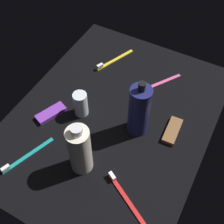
{
  "coord_description": "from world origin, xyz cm",
  "views": [
    {
      "loc": [
        -51.87,
        -28.1,
        79.86
      ],
      "look_at": [
        0.0,
        0.0,
        3.0
      ],
      "focal_mm": 46.87,
      "sensor_mm": 36.0,
      "label": 1
    }
  ],
  "objects_px": {
    "toothbrush_red": "(124,195)",
    "toothbrush_pink": "(158,84)",
    "snack_bar_brown": "(172,131)",
    "bodywash_bottle": "(80,150)",
    "toothbrush_yellow": "(113,60)",
    "toothbrush_teal": "(25,157)",
    "deodorant_stick": "(81,104)",
    "snack_bar_purple": "(51,113)",
    "lotion_bottle": "(139,110)"
  },
  "relations": [
    {
      "from": "bodywash_bottle",
      "to": "snack_bar_purple",
      "type": "height_order",
      "value": "bodywash_bottle"
    },
    {
      "from": "toothbrush_yellow",
      "to": "toothbrush_teal",
      "type": "xyz_separation_m",
      "value": [
        -0.51,
        0.03,
        0.0
      ]
    },
    {
      "from": "deodorant_stick",
      "to": "toothbrush_red",
      "type": "relative_size",
      "value": 0.56
    },
    {
      "from": "toothbrush_teal",
      "to": "toothbrush_red",
      "type": "bearing_deg",
      "value": -83.43
    },
    {
      "from": "snack_bar_purple",
      "to": "snack_bar_brown",
      "type": "distance_m",
      "value": 0.41
    },
    {
      "from": "bodywash_bottle",
      "to": "lotion_bottle",
      "type": "bearing_deg",
      "value": -23.35
    },
    {
      "from": "bodywash_bottle",
      "to": "toothbrush_yellow",
      "type": "xyz_separation_m",
      "value": [
        0.44,
        0.14,
        -0.08
      ]
    },
    {
      "from": "bodywash_bottle",
      "to": "toothbrush_pink",
      "type": "xyz_separation_m",
      "value": [
        0.41,
        -0.07,
        -0.08
      ]
    },
    {
      "from": "bodywash_bottle",
      "to": "deodorant_stick",
      "type": "bearing_deg",
      "value": 32.59
    },
    {
      "from": "toothbrush_yellow",
      "to": "snack_bar_purple",
      "type": "distance_m",
      "value": 0.34
    },
    {
      "from": "toothbrush_teal",
      "to": "snack_bar_brown",
      "type": "height_order",
      "value": "toothbrush_teal"
    },
    {
      "from": "lotion_bottle",
      "to": "toothbrush_pink",
      "type": "xyz_separation_m",
      "value": [
        0.21,
        0.02,
        -0.09
      ]
    },
    {
      "from": "toothbrush_yellow",
      "to": "snack_bar_brown",
      "type": "height_order",
      "value": "toothbrush_yellow"
    },
    {
      "from": "snack_bar_brown",
      "to": "toothbrush_pink",
      "type": "bearing_deg",
      "value": 32.93
    },
    {
      "from": "toothbrush_yellow",
      "to": "lotion_bottle",
      "type": "bearing_deg",
      "value": -137.43
    },
    {
      "from": "deodorant_stick",
      "to": "toothbrush_pink",
      "type": "relative_size",
      "value": 0.59
    },
    {
      "from": "toothbrush_yellow",
      "to": "toothbrush_teal",
      "type": "height_order",
      "value": "same"
    },
    {
      "from": "toothbrush_red",
      "to": "snack_bar_purple",
      "type": "relative_size",
      "value": 1.57
    },
    {
      "from": "toothbrush_teal",
      "to": "toothbrush_red",
      "type": "distance_m",
      "value": 0.32
    },
    {
      "from": "toothbrush_red",
      "to": "snack_bar_purple",
      "type": "height_order",
      "value": "toothbrush_red"
    },
    {
      "from": "toothbrush_yellow",
      "to": "snack_bar_brown",
      "type": "xyz_separation_m",
      "value": [
        -0.2,
        -0.33,
        0.0
      ]
    },
    {
      "from": "bodywash_bottle",
      "to": "snack_bar_brown",
      "type": "relative_size",
      "value": 1.9
    },
    {
      "from": "toothbrush_yellow",
      "to": "snack_bar_purple",
      "type": "xyz_separation_m",
      "value": [
        -0.33,
        0.06,
        0.0
      ]
    },
    {
      "from": "lotion_bottle",
      "to": "toothbrush_yellow",
      "type": "xyz_separation_m",
      "value": [
        0.24,
        0.22,
        -0.09
      ]
    },
    {
      "from": "bodywash_bottle",
      "to": "deodorant_stick",
      "type": "height_order",
      "value": "bodywash_bottle"
    },
    {
      "from": "toothbrush_teal",
      "to": "toothbrush_red",
      "type": "relative_size",
      "value": 1.06
    },
    {
      "from": "bodywash_bottle",
      "to": "snack_bar_purple",
      "type": "relative_size",
      "value": 1.9
    },
    {
      "from": "snack_bar_purple",
      "to": "toothbrush_yellow",
      "type": "bearing_deg",
      "value": 12.36
    },
    {
      "from": "toothbrush_pink",
      "to": "snack_bar_brown",
      "type": "bearing_deg",
      "value": -143.94
    },
    {
      "from": "toothbrush_teal",
      "to": "snack_bar_purple",
      "type": "distance_m",
      "value": 0.18
    },
    {
      "from": "toothbrush_red",
      "to": "snack_bar_brown",
      "type": "bearing_deg",
      "value": -8.41
    },
    {
      "from": "bodywash_bottle",
      "to": "deodorant_stick",
      "type": "xyz_separation_m",
      "value": [
        0.17,
        0.11,
        -0.04
      ]
    },
    {
      "from": "lotion_bottle",
      "to": "snack_bar_brown",
      "type": "relative_size",
      "value": 2.08
    },
    {
      "from": "lotion_bottle",
      "to": "toothbrush_red",
      "type": "relative_size",
      "value": 1.33
    },
    {
      "from": "toothbrush_teal",
      "to": "toothbrush_red",
      "type": "height_order",
      "value": "same"
    },
    {
      "from": "deodorant_stick",
      "to": "toothbrush_pink",
      "type": "distance_m",
      "value": 0.3
    },
    {
      "from": "bodywash_bottle",
      "to": "toothbrush_pink",
      "type": "relative_size",
      "value": 1.27
    },
    {
      "from": "toothbrush_pink",
      "to": "toothbrush_red",
      "type": "height_order",
      "value": "same"
    },
    {
      "from": "deodorant_stick",
      "to": "snack_bar_purple",
      "type": "height_order",
      "value": "deodorant_stick"
    },
    {
      "from": "toothbrush_teal",
      "to": "snack_bar_purple",
      "type": "height_order",
      "value": "toothbrush_teal"
    },
    {
      "from": "toothbrush_red",
      "to": "toothbrush_pink",
      "type": "bearing_deg",
      "value": 10.99
    },
    {
      "from": "lotion_bottle",
      "to": "snack_bar_purple",
      "type": "height_order",
      "value": "lotion_bottle"
    },
    {
      "from": "toothbrush_teal",
      "to": "snack_bar_brown",
      "type": "relative_size",
      "value": 1.67
    },
    {
      "from": "bodywash_bottle",
      "to": "toothbrush_red",
      "type": "bearing_deg",
      "value": -99.5
    },
    {
      "from": "toothbrush_red",
      "to": "toothbrush_teal",
      "type": "bearing_deg",
      "value": 96.57
    },
    {
      "from": "deodorant_stick",
      "to": "toothbrush_pink",
      "type": "bearing_deg",
      "value": -36.15
    },
    {
      "from": "toothbrush_teal",
      "to": "snack_bar_brown",
      "type": "distance_m",
      "value": 0.47
    },
    {
      "from": "lotion_bottle",
      "to": "bodywash_bottle",
      "type": "xyz_separation_m",
      "value": [
        -0.2,
        0.09,
        -0.01
      ]
    },
    {
      "from": "snack_bar_purple",
      "to": "bodywash_bottle",
      "type": "bearing_deg",
      "value": -97.09
    },
    {
      "from": "lotion_bottle",
      "to": "deodorant_stick",
      "type": "bearing_deg",
      "value": 99.61
    }
  ]
}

